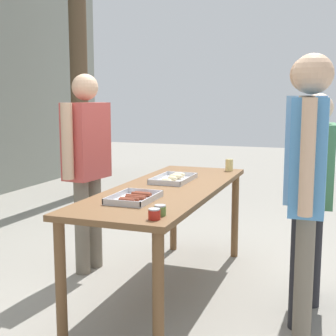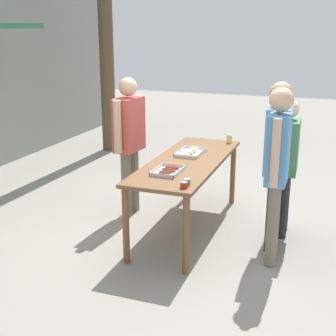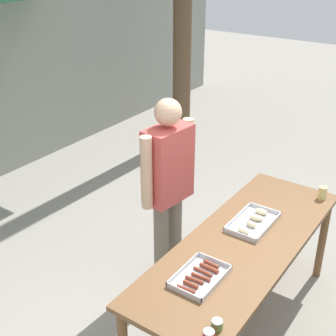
% 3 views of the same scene
% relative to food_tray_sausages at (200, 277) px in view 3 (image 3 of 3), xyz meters
% --- Properties ---
extents(ground_plane, '(24.00, 24.00, 0.00)m').
position_rel_food_tray_sausages_xyz_m(ground_plane, '(0.56, -0.05, -0.89)').
color(ground_plane, gray).
extents(serving_table, '(2.24, 0.78, 0.88)m').
position_rel_food_tray_sausages_xyz_m(serving_table, '(0.56, -0.05, -0.12)').
color(serving_table, brown).
rests_on(serving_table, ground).
extents(food_tray_sausages, '(0.41, 0.28, 0.04)m').
position_rel_food_tray_sausages_xyz_m(food_tray_sausages, '(0.00, 0.00, 0.00)').
color(food_tray_sausages, silver).
rests_on(food_tray_sausages, serving_table).
extents(food_tray_buns, '(0.48, 0.29, 0.05)m').
position_rel_food_tray_sausages_xyz_m(food_tray_buns, '(0.82, -0.00, 0.00)').
color(food_tray_buns, silver).
rests_on(food_tray_buns, serving_table).
extents(condiment_jar_mustard, '(0.07, 0.07, 0.06)m').
position_rel_food_tray_sausages_xyz_m(condiment_jar_mustard, '(-0.43, -0.32, 0.02)').
color(condiment_jar_mustard, '#B22319').
rests_on(condiment_jar_mustard, serving_table).
extents(condiment_jar_ketchup, '(0.07, 0.07, 0.06)m').
position_rel_food_tray_sausages_xyz_m(condiment_jar_ketchup, '(-0.33, -0.32, 0.02)').
color(condiment_jar_ketchup, '#567A38').
rests_on(condiment_jar_ketchup, serving_table).
extents(beer_cup, '(0.07, 0.07, 0.11)m').
position_rel_food_tray_sausages_xyz_m(beer_cup, '(1.54, -0.32, 0.04)').
color(beer_cup, '#DBC67A').
rests_on(beer_cup, serving_table).
extents(person_server_behind_table, '(0.63, 0.29, 1.79)m').
position_rel_food_tray_sausages_xyz_m(person_server_behind_table, '(0.79, 0.82, 0.17)').
color(person_server_behind_table, '#756B5B').
rests_on(person_server_behind_table, ground).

